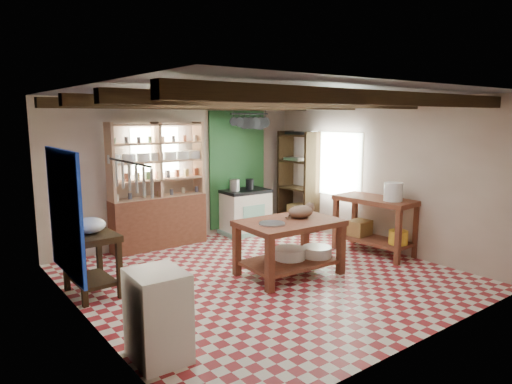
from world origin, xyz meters
TOP-DOWN VIEW (x-y plane):
  - floor at (0.00, 0.00)m, footprint 5.00×5.00m
  - ceiling at (0.00, 0.00)m, footprint 5.00×5.00m
  - wall_back at (0.00, 2.50)m, footprint 5.00×0.04m
  - wall_front at (0.00, -2.50)m, footprint 5.00×0.04m
  - wall_left at (-2.50, 0.00)m, footprint 0.04×5.00m
  - wall_right at (2.50, 0.00)m, footprint 0.04×5.00m
  - ceiling_beams at (0.00, 0.00)m, footprint 5.00×3.80m
  - blue_wall_patch at (-2.47, 0.90)m, footprint 0.04×1.40m
  - green_wall_patch at (1.25, 2.47)m, footprint 1.30×0.04m
  - window_back at (-0.50, 2.48)m, footprint 0.90×0.02m
  - window_right at (2.48, 1.00)m, footprint 0.02×1.30m
  - utensil_rail at (-2.44, -1.20)m, footprint 0.06×0.90m
  - pot_rack at (1.25, 2.05)m, footprint 0.86×0.12m
  - shelving_unit at (-0.55, 2.31)m, footprint 1.70×0.34m
  - tall_rack at (2.28, 1.80)m, footprint 0.40×0.86m
  - work_table at (0.33, -0.15)m, footprint 1.48×1.02m
  - stove at (1.21, 2.15)m, footprint 0.93×0.65m
  - prep_table at (-2.20, 0.82)m, footprint 0.58×0.83m
  - white_cabinet at (-2.22, -1.19)m, footprint 0.51×0.60m
  - right_counter at (2.18, -0.22)m, footprint 0.78×1.38m
  - cat at (0.58, -0.12)m, footprint 0.44×0.36m
  - steel_tray at (-0.02, -0.19)m, footprint 0.39×0.39m
  - basin_large at (0.38, -0.11)m, footprint 0.49×0.49m
  - basin_small at (0.78, -0.28)m, footprint 0.46×0.46m
  - kettle_left at (0.96, 2.16)m, footprint 0.20×0.20m
  - kettle_right at (1.31, 2.15)m, footprint 0.17×0.17m
  - enamel_bowl at (-2.20, 0.82)m, footprint 0.41×0.41m
  - white_bucket at (2.16, -0.58)m, footprint 0.32×0.32m
  - wicker_basket at (2.15, 0.07)m, footprint 0.40×0.33m
  - yellow_tub at (2.22, -0.67)m, footprint 0.33×0.33m

SIDE VIEW (x-z plane):
  - floor at x=0.00m, z-range -0.02..0.00m
  - basin_small at x=0.78m, z-range 0.21..0.37m
  - basin_large at x=0.38m, z-range 0.21..0.38m
  - yellow_tub at x=2.22m, z-range 0.25..0.47m
  - wicker_basket at x=2.15m, z-range 0.25..0.51m
  - work_table at x=0.33m, z-range 0.00..0.81m
  - prep_table at x=-2.20m, z-range 0.00..0.82m
  - white_cabinet at x=-2.22m, z-range 0.00..0.87m
  - stove at x=1.21m, z-range 0.00..0.88m
  - right_counter at x=2.18m, z-range 0.00..0.96m
  - steel_tray at x=-0.02m, z-range 0.81..0.83m
  - cat at x=0.58m, z-range 0.81..0.99m
  - enamel_bowl at x=-2.20m, z-range 0.82..1.02m
  - kettle_right at x=1.31m, z-range 0.88..1.08m
  - kettle_left at x=0.96m, z-range 0.88..1.10m
  - tall_rack at x=2.28m, z-range 0.00..2.00m
  - blue_wall_patch at x=-2.47m, z-range 0.30..1.90m
  - shelving_unit at x=-0.55m, z-range 0.00..2.20m
  - white_bucket at x=2.16m, z-range 0.96..1.25m
  - green_wall_patch at x=1.25m, z-range 0.10..2.40m
  - wall_back at x=0.00m, z-range 0.00..2.60m
  - wall_front at x=0.00m, z-range 0.00..2.60m
  - wall_left at x=-2.50m, z-range 0.00..2.60m
  - wall_right at x=2.50m, z-range 0.00..2.60m
  - window_right at x=2.48m, z-range 0.80..2.00m
  - window_back at x=-0.50m, z-range 1.30..2.10m
  - utensil_rail at x=-2.44m, z-range 1.64..1.92m
  - pot_rack at x=1.25m, z-range 2.00..2.36m
  - ceiling_beams at x=0.00m, z-range 2.40..2.56m
  - ceiling at x=0.00m, z-range 2.59..2.61m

